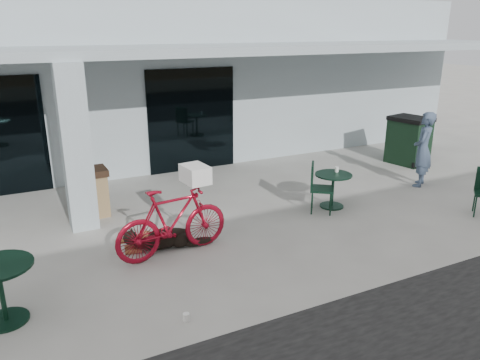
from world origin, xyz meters
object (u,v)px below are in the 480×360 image
bicycle (173,221)px  cafe_table_near (2,294)px  trash_receptacle (94,192)px  wheeled_bin (409,140)px  cafe_chair_far_a (322,188)px  person (423,149)px  cafe_table_far (333,190)px  dog (163,238)px

bicycle → cafe_table_near: bicycle is taller
trash_receptacle → wheeled_bin: (8.64, 0.00, 0.17)m
cafe_chair_far_a → person: bearing=-47.3°
cafe_table_near → cafe_table_far: cafe_table_near is taller
bicycle → wheeled_bin: bearing=-79.1°
cafe_table_far → trash_receptacle: trash_receptacle is taller
bicycle → cafe_table_near: size_ratio=2.28×
trash_receptacle → cafe_table_near: bearing=-118.1°
dog → person: (6.67, 0.51, 0.71)m
cafe_table_near → cafe_chair_far_a: 6.15m
bicycle → cafe_chair_far_a: bicycle is taller
cafe_table_far → person: (2.80, 0.21, 0.54)m
trash_receptacle → wheeled_bin: size_ratio=0.75×
cafe_table_near → cafe_table_far: (6.39, 1.44, -0.05)m
bicycle → trash_receptacle: size_ratio=2.02×
wheeled_bin → dog: bearing=-176.4°
person → wheeled_bin: 2.00m
wheeled_bin → cafe_chair_far_a: bearing=-167.5°
cafe_table_far → cafe_chair_far_a: size_ratio=0.75×
bicycle → cafe_table_far: 3.83m
bicycle → trash_receptacle: (-0.88, 2.40, -0.11)m
bicycle → dog: size_ratio=1.68×
trash_receptacle → dog: bearing=-69.6°
cafe_chair_far_a → person: 3.22m
cafe_table_near → person: size_ratio=0.49×
bicycle → dog: (-0.10, 0.30, -0.41)m
bicycle → cafe_table_near: (-2.61, -0.84, -0.19)m
bicycle → trash_receptacle: 2.56m
wheeled_bin → cafe_table_near: bearing=-174.0°
cafe_chair_far_a → trash_receptacle: cafe_chair_far_a is taller
cafe_table_far → trash_receptacle: bearing=158.9°
bicycle → cafe_table_far: size_ratio=2.56×
cafe_chair_far_a → wheeled_bin: bearing=-29.6°
wheeled_bin → person: bearing=-138.2°
bicycle → wheeled_bin: 8.13m
cafe_table_far → trash_receptacle: (-4.65, 1.80, 0.13)m
bicycle → cafe_chair_far_a: 3.43m
dog → person: 6.73m
bicycle → dog: 0.51m
cafe_table_near → trash_receptacle: bearing=61.9°
trash_receptacle → bicycle: bearing=-70.0°
bicycle → wheeled_bin: (7.76, 2.40, 0.06)m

